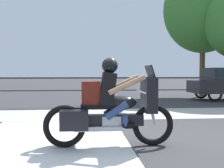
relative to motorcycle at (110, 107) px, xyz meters
The scene contains 6 objects.
ground_plane 1.02m from the motorcycle, 55.11° to the left, with size 120.00×120.00×0.00m, color #38383A.
sidewalk_band 4.08m from the motorcycle, 84.07° to the left, with size 44.00×2.40×0.01m, color #B7B2A8.
crosswalk_band 1.40m from the motorcycle, 160.80° to the left, with size 3.04×6.00×0.01m, color silver.
fence_railing 6.20m from the motorcycle, 86.16° to the left, with size 36.00×0.05×1.17m.
motorcycle is the anchor object (origin of this frame).
tree_behind_sign 12.45m from the motorcycle, 58.82° to the left, with size 4.33×4.33×7.22m.
Camera 1 is at (-0.87, -5.62, 1.33)m, focal length 45.00 mm.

